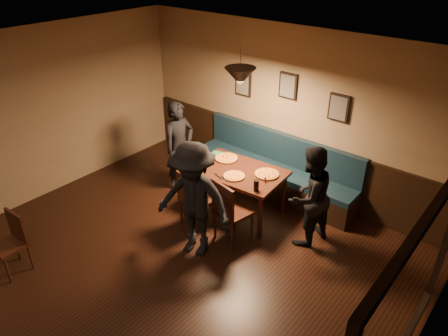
{
  "coord_description": "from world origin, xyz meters",
  "views": [
    {
      "loc": [
        3.34,
        -2.16,
        3.97
      ],
      "look_at": [
        -0.1,
        1.98,
        0.95
      ],
      "focal_mm": 33.53,
      "sensor_mm": 36.0,
      "label": 1
    }
  ],
  "objects_px": {
    "chair_near_left": "(197,199)",
    "soda_glass": "(256,185)",
    "dining_table": "(238,191)",
    "diner_left": "(180,147)",
    "chair_near_right": "(234,210)",
    "diner_front": "(194,201)",
    "booth_bench": "(274,166)",
    "cafe_chair_far": "(8,245)",
    "tabasco_bottle": "(265,179)",
    "diner_right": "(309,197)"
  },
  "relations": [
    {
      "from": "diner_left",
      "to": "diner_right",
      "type": "xyz_separation_m",
      "value": [
        2.46,
        0.1,
        -0.04
      ]
    },
    {
      "from": "diner_left",
      "to": "diner_front",
      "type": "height_order",
      "value": "diner_front"
    },
    {
      "from": "dining_table",
      "to": "diner_left",
      "type": "relative_size",
      "value": 0.89
    },
    {
      "from": "booth_bench",
      "to": "tabasco_bottle",
      "type": "height_order",
      "value": "booth_bench"
    },
    {
      "from": "chair_near_right",
      "to": "diner_right",
      "type": "distance_m",
      "value": 1.08
    },
    {
      "from": "booth_bench",
      "to": "chair_near_right",
      "type": "xyz_separation_m",
      "value": [
        0.29,
        -1.47,
        0.01
      ]
    },
    {
      "from": "diner_left",
      "to": "cafe_chair_far",
      "type": "bearing_deg",
      "value": -177.23
    },
    {
      "from": "tabasco_bottle",
      "to": "diner_front",
      "type": "bearing_deg",
      "value": -108.8
    },
    {
      "from": "chair_near_left",
      "to": "soda_glass",
      "type": "distance_m",
      "value": 0.97
    },
    {
      "from": "chair_near_right",
      "to": "diner_left",
      "type": "relative_size",
      "value": 0.63
    },
    {
      "from": "chair_near_right",
      "to": "diner_front",
      "type": "distance_m",
      "value": 0.7
    },
    {
      "from": "soda_glass",
      "to": "cafe_chair_far",
      "type": "relative_size",
      "value": 0.2
    },
    {
      "from": "booth_bench",
      "to": "soda_glass",
      "type": "height_order",
      "value": "booth_bench"
    },
    {
      "from": "diner_right",
      "to": "diner_left",
      "type": "bearing_deg",
      "value": -74.29
    },
    {
      "from": "diner_right",
      "to": "diner_front",
      "type": "distance_m",
      "value": 1.62
    },
    {
      "from": "dining_table",
      "to": "cafe_chair_far",
      "type": "xyz_separation_m",
      "value": [
        -1.45,
        -3.02,
        0.05
      ]
    },
    {
      "from": "chair_near_right",
      "to": "tabasco_bottle",
      "type": "distance_m",
      "value": 0.67
    },
    {
      "from": "soda_glass",
      "to": "chair_near_left",
      "type": "bearing_deg",
      "value": -153.48
    },
    {
      "from": "booth_bench",
      "to": "cafe_chair_far",
      "type": "xyz_separation_m",
      "value": [
        -1.54,
        -3.89,
        -0.07
      ]
    },
    {
      "from": "diner_left",
      "to": "tabasco_bottle",
      "type": "relative_size",
      "value": 14.89
    },
    {
      "from": "soda_glass",
      "to": "diner_right",
      "type": "bearing_deg",
      "value": 26.63
    },
    {
      "from": "dining_table",
      "to": "chair_near_left",
      "type": "xyz_separation_m",
      "value": [
        -0.25,
        -0.7,
        0.09
      ]
    },
    {
      "from": "booth_bench",
      "to": "chair_near_left",
      "type": "distance_m",
      "value": 1.6
    },
    {
      "from": "booth_bench",
      "to": "diner_right",
      "type": "distance_m",
      "value": 1.42
    },
    {
      "from": "diner_right",
      "to": "soda_glass",
      "type": "bearing_deg",
      "value": -49.88
    },
    {
      "from": "diner_right",
      "to": "diner_front",
      "type": "relative_size",
      "value": 0.89
    },
    {
      "from": "dining_table",
      "to": "diner_front",
      "type": "bearing_deg",
      "value": -88.14
    },
    {
      "from": "chair_near_right",
      "to": "soda_glass",
      "type": "bearing_deg",
      "value": 73.38
    },
    {
      "from": "diner_left",
      "to": "tabasco_bottle",
      "type": "distance_m",
      "value": 1.76
    },
    {
      "from": "booth_bench",
      "to": "chair_near_left",
      "type": "bearing_deg",
      "value": -102.48
    },
    {
      "from": "diner_right",
      "to": "cafe_chair_far",
      "type": "height_order",
      "value": "diner_right"
    },
    {
      "from": "diner_right",
      "to": "cafe_chair_far",
      "type": "distance_m",
      "value": 4.07
    },
    {
      "from": "chair_near_right",
      "to": "diner_right",
      "type": "bearing_deg",
      "value": 48.63
    },
    {
      "from": "chair_near_left",
      "to": "diner_right",
      "type": "height_order",
      "value": "diner_right"
    },
    {
      "from": "booth_bench",
      "to": "tabasco_bottle",
      "type": "bearing_deg",
      "value": -64.36
    },
    {
      "from": "diner_front",
      "to": "cafe_chair_far",
      "type": "xyz_separation_m",
      "value": [
        -1.59,
        -1.86,
        -0.43
      ]
    },
    {
      "from": "dining_table",
      "to": "tabasco_bottle",
      "type": "height_order",
      "value": "tabasco_bottle"
    },
    {
      "from": "cafe_chair_far",
      "to": "dining_table",
      "type": "bearing_deg",
      "value": -119.4
    },
    {
      "from": "diner_right",
      "to": "diner_front",
      "type": "xyz_separation_m",
      "value": [
        -1.08,
        -1.2,
        0.09
      ]
    },
    {
      "from": "diner_left",
      "to": "cafe_chair_far",
      "type": "height_order",
      "value": "diner_left"
    },
    {
      "from": "chair_near_right",
      "to": "dining_table",
      "type": "bearing_deg",
      "value": 133.72
    },
    {
      "from": "chair_near_right",
      "to": "diner_left",
      "type": "bearing_deg",
      "value": 172.04
    },
    {
      "from": "diner_right",
      "to": "chair_near_left",
      "type": "bearing_deg",
      "value": -49.94
    },
    {
      "from": "booth_bench",
      "to": "diner_left",
      "type": "xyz_separation_m",
      "value": [
        -1.33,
        -0.92,
        0.3
      ]
    },
    {
      "from": "chair_near_left",
      "to": "tabasco_bottle",
      "type": "distance_m",
      "value": 1.08
    },
    {
      "from": "diner_left",
      "to": "tabasco_bottle",
      "type": "xyz_separation_m",
      "value": [
        1.76,
        0.02,
        0.01
      ]
    },
    {
      "from": "dining_table",
      "to": "soda_glass",
      "type": "distance_m",
      "value": 0.78
    },
    {
      "from": "dining_table",
      "to": "diner_front",
      "type": "xyz_separation_m",
      "value": [
        0.14,
        -1.16,
        0.47
      ]
    },
    {
      "from": "booth_bench",
      "to": "chair_near_right",
      "type": "height_order",
      "value": "chair_near_right"
    },
    {
      "from": "diner_right",
      "to": "tabasco_bottle",
      "type": "height_order",
      "value": "diner_right"
    }
  ]
}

